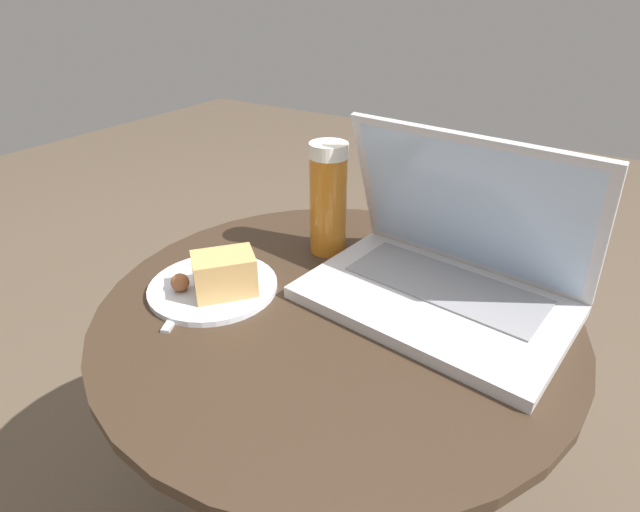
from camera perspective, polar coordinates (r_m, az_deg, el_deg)
The scene contains 5 objects.
table at distance 0.82m, azimuth 1.63°, elevation -14.21°, with size 0.68×0.68×0.55m.
laptop at distance 0.73m, azimuth 14.14°, elevation -1.44°, with size 0.39×0.28×0.24m.
beer_glass at distance 0.82m, azimuth 0.95°, elevation 6.53°, with size 0.06×0.06×0.19m.
snack_plate at distance 0.75m, azimuth -11.59°, elevation -2.66°, with size 0.19×0.19×0.07m.
fork at distance 0.77m, azimuth -14.60°, elevation -4.15°, with size 0.08×0.15×0.00m.
Camera 1 is at (0.30, -0.52, 0.96)m, focal length 28.00 mm.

